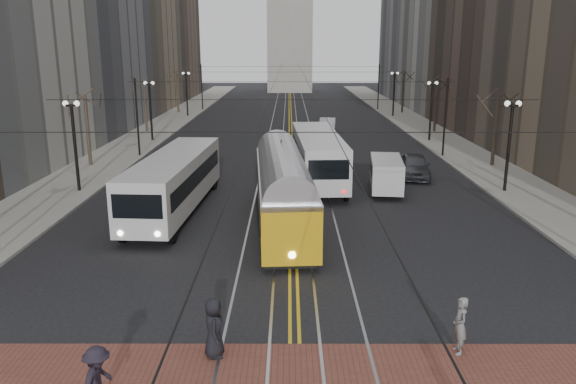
{
  "coord_description": "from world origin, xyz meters",
  "views": [
    {
      "loc": [
        -0.19,
        -16.97,
        9.14
      ],
      "look_at": [
        -0.23,
        6.61,
        3.0
      ],
      "focal_mm": 35.0,
      "sensor_mm": 36.0,
      "label": 1
    }
  ],
  "objects_px": {
    "sedan_grey": "(414,166)",
    "rear_bus": "(318,158)",
    "transit_bus": "(175,184)",
    "sedan_silver": "(328,126)",
    "pedestrian_d": "(98,381)",
    "cargo_van": "(386,176)",
    "pedestrian_b": "(460,325)",
    "streetcar": "(283,196)",
    "pedestrian_a": "(214,328)"
  },
  "relations": [
    {
      "from": "sedan_grey",
      "to": "rear_bus",
      "type": "bearing_deg",
      "value": -162.12
    },
    {
      "from": "transit_bus",
      "to": "sedan_silver",
      "type": "relative_size",
      "value": 2.66
    },
    {
      "from": "transit_bus",
      "to": "rear_bus",
      "type": "xyz_separation_m",
      "value": [
        8.42,
        7.38,
        0.04
      ]
    },
    {
      "from": "sedan_grey",
      "to": "pedestrian_d",
      "type": "relative_size",
      "value": 2.61
    },
    {
      "from": "cargo_van",
      "to": "sedan_grey",
      "type": "height_order",
      "value": "cargo_van"
    },
    {
      "from": "transit_bus",
      "to": "sedan_silver",
      "type": "bearing_deg",
      "value": 73.86
    },
    {
      "from": "pedestrian_d",
      "to": "sedan_grey",
      "type": "bearing_deg",
      "value": -21.18
    },
    {
      "from": "sedan_silver",
      "to": "pedestrian_b",
      "type": "bearing_deg",
      "value": -82.23
    },
    {
      "from": "rear_bus",
      "to": "pedestrian_b",
      "type": "bearing_deg",
      "value": -84.78
    },
    {
      "from": "rear_bus",
      "to": "pedestrian_b",
      "type": "distance_m",
      "value": 22.8
    },
    {
      "from": "streetcar",
      "to": "rear_bus",
      "type": "distance_m",
      "value": 10.1
    },
    {
      "from": "transit_bus",
      "to": "streetcar",
      "type": "bearing_deg",
      "value": -18.34
    },
    {
      "from": "cargo_van",
      "to": "pedestrian_a",
      "type": "bearing_deg",
      "value": -106.87
    },
    {
      "from": "pedestrian_a",
      "to": "pedestrian_d",
      "type": "bearing_deg",
      "value": 130.17
    },
    {
      "from": "rear_bus",
      "to": "sedan_grey",
      "type": "distance_m",
      "value": 7.18
    },
    {
      "from": "pedestrian_a",
      "to": "cargo_van",
      "type": "bearing_deg",
      "value": -30.84
    },
    {
      "from": "transit_bus",
      "to": "rear_bus",
      "type": "relative_size",
      "value": 1.02
    },
    {
      "from": "pedestrian_d",
      "to": "pedestrian_b",
      "type": "bearing_deg",
      "value": -67.24
    },
    {
      "from": "streetcar",
      "to": "sedan_grey",
      "type": "bearing_deg",
      "value": 46.33
    },
    {
      "from": "transit_bus",
      "to": "pedestrian_a",
      "type": "height_order",
      "value": "transit_bus"
    },
    {
      "from": "sedan_grey",
      "to": "sedan_silver",
      "type": "xyz_separation_m",
      "value": [
        -4.81,
        21.11,
        -0.04
      ]
    },
    {
      "from": "streetcar",
      "to": "rear_bus",
      "type": "bearing_deg",
      "value": 73.06
    },
    {
      "from": "streetcar",
      "to": "sedan_silver",
      "type": "relative_size",
      "value": 2.76
    },
    {
      "from": "cargo_van",
      "to": "transit_bus",
      "type": "bearing_deg",
      "value": -154.53
    },
    {
      "from": "sedan_silver",
      "to": "pedestrian_a",
      "type": "bearing_deg",
      "value": -91.64
    },
    {
      "from": "pedestrian_a",
      "to": "sedan_grey",
      "type": "bearing_deg",
      "value": -32.65
    },
    {
      "from": "cargo_van",
      "to": "pedestrian_a",
      "type": "relative_size",
      "value": 2.63
    },
    {
      "from": "sedan_grey",
      "to": "pedestrian_a",
      "type": "distance_m",
      "value": 26.57
    },
    {
      "from": "pedestrian_a",
      "to": "sedan_silver",
      "type": "bearing_deg",
      "value": -15.7
    },
    {
      "from": "streetcar",
      "to": "pedestrian_d",
      "type": "relative_size",
      "value": 7.1
    },
    {
      "from": "pedestrian_d",
      "to": "streetcar",
      "type": "bearing_deg",
      "value": -9.93
    },
    {
      "from": "pedestrian_d",
      "to": "sedan_silver",
      "type": "bearing_deg",
      "value": -4.6
    },
    {
      "from": "sedan_grey",
      "to": "sedan_silver",
      "type": "relative_size",
      "value": 1.02
    },
    {
      "from": "cargo_van",
      "to": "sedan_silver",
      "type": "relative_size",
      "value": 1.01
    },
    {
      "from": "transit_bus",
      "to": "pedestrian_d",
      "type": "distance_m",
      "value": 18.28
    },
    {
      "from": "streetcar",
      "to": "pedestrian_a",
      "type": "bearing_deg",
      "value": -102.33
    },
    {
      "from": "sedan_silver",
      "to": "pedestrian_d",
      "type": "relative_size",
      "value": 2.57
    },
    {
      "from": "rear_bus",
      "to": "sedan_silver",
      "type": "bearing_deg",
      "value": 81.51
    },
    {
      "from": "pedestrian_d",
      "to": "cargo_van",
      "type": "bearing_deg",
      "value": -20.06
    },
    {
      "from": "streetcar",
      "to": "cargo_van",
      "type": "xyz_separation_m",
      "value": [
        6.55,
        6.83,
        -0.5
      ]
    },
    {
      "from": "streetcar",
      "to": "pedestrian_b",
      "type": "relative_size",
      "value": 7.43
    },
    {
      "from": "rear_bus",
      "to": "pedestrian_a",
      "type": "xyz_separation_m",
      "value": [
        -4.25,
        -22.76,
        -0.71
      ]
    },
    {
      "from": "pedestrian_b",
      "to": "transit_bus",
      "type": "bearing_deg",
      "value": -142.88
    },
    {
      "from": "streetcar",
      "to": "sedan_grey",
      "type": "xyz_separation_m",
      "value": [
        9.31,
        11.14,
        -0.74
      ]
    },
    {
      "from": "sedan_silver",
      "to": "pedestrian_d",
      "type": "height_order",
      "value": "pedestrian_d"
    },
    {
      "from": "streetcar",
      "to": "rear_bus",
      "type": "xyz_separation_m",
      "value": [
        2.3,
        9.83,
        0.07
      ]
    },
    {
      "from": "cargo_van",
      "to": "pedestrian_a",
      "type": "xyz_separation_m",
      "value": [
        -8.5,
        -19.77,
        -0.14
      ]
    },
    {
      "from": "streetcar",
      "to": "pedestrian_a",
      "type": "xyz_separation_m",
      "value": [
        -1.95,
        -12.93,
        -0.64
      ]
    },
    {
      "from": "cargo_van",
      "to": "pedestrian_b",
      "type": "relative_size",
      "value": 2.72
    },
    {
      "from": "rear_bus",
      "to": "sedan_grey",
      "type": "relative_size",
      "value": 2.57
    }
  ]
}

